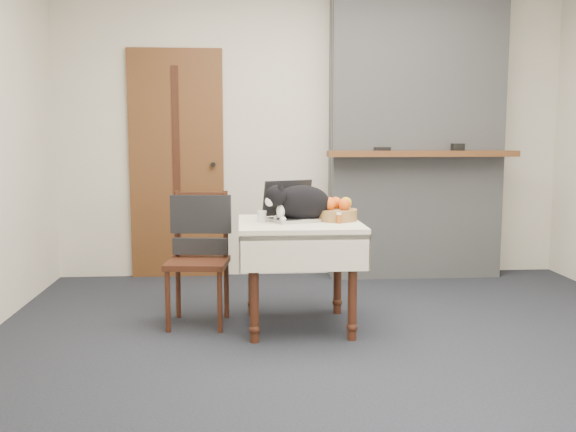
# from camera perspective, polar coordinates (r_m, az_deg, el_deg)

# --- Properties ---
(ground) EXTENTS (4.50, 4.50, 0.00)m
(ground) POSITION_cam_1_polar(r_m,az_deg,el_deg) (3.99, 5.37, -11.16)
(ground) COLOR black
(ground) RESTS_ON ground
(room_shell) EXTENTS (4.52, 4.01, 2.61)m
(room_shell) POSITION_cam_1_polar(r_m,az_deg,el_deg) (4.27, 4.58, 14.03)
(room_shell) COLOR beige
(room_shell) RESTS_ON ground
(door) EXTENTS (0.82, 0.10, 2.00)m
(door) POSITION_cam_1_polar(r_m,az_deg,el_deg) (5.74, -9.86, 4.54)
(door) COLOR brown
(door) RESTS_ON ground
(chimney) EXTENTS (1.62, 0.48, 2.60)m
(chimney) POSITION_cam_1_polar(r_m,az_deg,el_deg) (5.79, 11.30, 7.48)
(chimney) COLOR gray
(chimney) RESTS_ON ground
(side_table) EXTENTS (0.78, 0.78, 0.70)m
(side_table) POSITION_cam_1_polar(r_m,az_deg,el_deg) (4.16, 1.00, -2.03)
(side_table) COLOR #3D1E10
(side_table) RESTS_ON ground
(laptop) EXTENTS (0.44, 0.41, 0.26)m
(laptop) POSITION_cam_1_polar(r_m,az_deg,el_deg) (4.21, 0.46, 0.52)
(laptop) COLOR #B7B7BC
(laptop) RESTS_ON side_table
(cat) EXTENTS (0.56, 0.34, 0.27)m
(cat) POSITION_cam_1_polar(r_m,az_deg,el_deg) (4.15, 1.34, 1.12)
(cat) COLOR black
(cat) RESTS_ON side_table
(cream_jar) EXTENTS (0.06, 0.06, 0.07)m
(cream_jar) POSITION_cam_1_polar(r_m,az_deg,el_deg) (4.13, -2.35, -0.02)
(cream_jar) COLOR silver
(cream_jar) RESTS_ON side_table
(pill_bottle) EXTENTS (0.03, 0.03, 0.07)m
(pill_bottle) POSITION_cam_1_polar(r_m,az_deg,el_deg) (4.05, 4.55, -0.16)
(pill_bottle) COLOR #A44D14
(pill_bottle) RESTS_ON side_table
(fruit_basket) EXTENTS (0.26, 0.26, 0.15)m
(fruit_basket) POSITION_cam_1_polar(r_m,az_deg,el_deg) (4.20, 4.37, 0.43)
(fruit_basket) COLOR olive
(fruit_basket) RESTS_ON side_table
(desk_clutter) EXTENTS (0.15, 0.04, 0.01)m
(desk_clutter) POSITION_cam_1_polar(r_m,az_deg,el_deg) (4.22, 3.31, -0.30)
(desk_clutter) COLOR black
(desk_clutter) RESTS_ON side_table
(chair) EXTENTS (0.44, 0.43, 0.88)m
(chair) POSITION_cam_1_polar(r_m,az_deg,el_deg) (4.33, -7.87, -2.05)
(chair) COLOR #3D1E10
(chair) RESTS_ON ground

